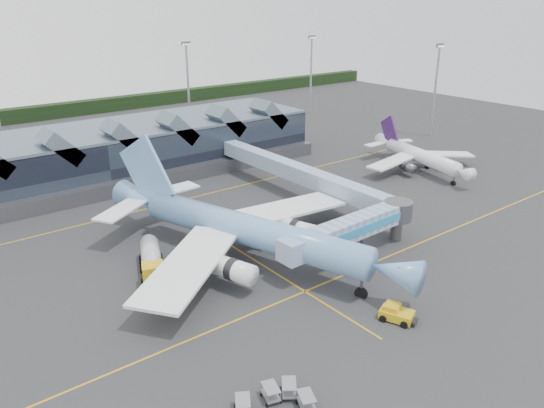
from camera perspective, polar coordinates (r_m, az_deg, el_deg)
ground at (r=69.32m, az=-0.81°, el=-6.72°), size 260.00×260.00×0.00m
taxi_stripes at (r=76.71m, az=-5.32°, el=-3.91°), size 120.00×60.00×0.01m
tree_line_far at (r=165.98m, az=-24.62°, el=8.80°), size 260.00×4.00×4.00m
terminal at (r=105.09m, az=-18.94°, el=4.87°), size 90.00×22.25×12.52m
light_masts at (r=127.37m, az=-10.56°, el=11.90°), size 132.40×42.56×22.45m
main_airliner at (r=69.38m, az=-3.24°, el=-2.66°), size 38.70×45.60×15.04m
regional_jet at (r=110.73m, az=15.50°, el=5.05°), size 24.81×27.54×9.52m
jet_bridge at (r=71.07m, az=9.30°, el=-2.45°), size 23.47×4.20×5.96m
fuel_truck at (r=68.80m, az=-12.86°, el=-5.73°), size 5.93×10.00×3.42m
pushback_tug at (r=59.91m, az=13.23°, el=-11.39°), size 3.50×4.30×1.73m
baggage_carts at (r=47.67m, az=0.97°, el=-20.56°), size 6.57×6.84×1.36m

